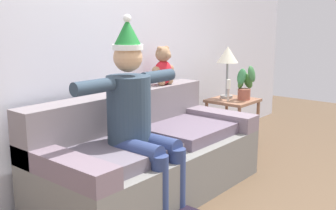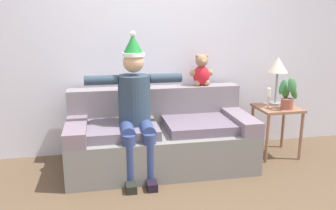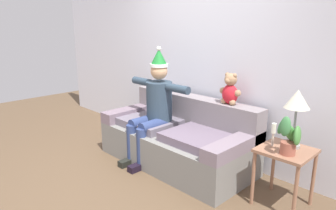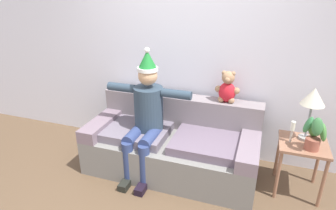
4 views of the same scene
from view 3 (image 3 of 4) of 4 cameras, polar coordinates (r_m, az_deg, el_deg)
The scene contains 9 objects.
ground_plane at distance 3.64m, azimuth -9.45°, elevation -14.87°, with size 10.00×10.00×0.00m, color brown.
back_wall at distance 4.25m, azimuth 7.21°, elevation 8.79°, with size 7.00×0.10×2.70m, color silver.
couch at distance 4.09m, azimuth 1.92°, elevation -6.16°, with size 2.02×0.95×0.84m.
person_seated at distance 4.04m, azimuth -2.59°, elevation 0.05°, with size 1.02×0.77×1.51m.
teddy_bear at distance 3.78m, azimuth 11.33°, elevation 2.68°, with size 0.29×0.17×0.38m.
side_table at distance 3.30m, azimuth 20.74°, elevation -9.30°, with size 0.49×0.47×0.60m.
table_lamp at distance 3.20m, azimuth 22.65°, elevation 0.50°, with size 0.24×0.24×0.58m.
potted_plant at distance 3.08m, azimuth 21.27°, elevation -5.43°, with size 0.25×0.24×0.39m.
candle_tall at distance 3.24m, azimuth 18.82°, elevation -4.64°, with size 0.04×0.04×0.24m.
Camera 3 is at (2.62, -1.77, 1.80)m, focal length 33.17 mm.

